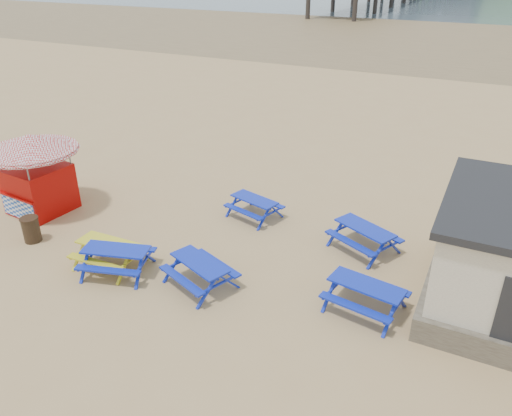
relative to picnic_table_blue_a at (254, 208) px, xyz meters
The scene contains 11 objects.
ground 2.62m from the picnic_table_blue_a, 96.34° to the right, with size 400.00×400.00×0.00m, color tan.
wet_sand 52.42m from the picnic_table_blue_a, 90.31° to the left, with size 400.00×400.00×0.00m, color olive.
picnic_table_blue_a is the anchor object (origin of this frame).
picnic_table_blue_b 4.30m from the picnic_table_blue_a, ahead, with size 2.53×2.35×0.85m.
picnic_table_blue_c 7.93m from the picnic_table_blue_a, 15.32° to the right, with size 1.90×1.67×0.68m.
picnic_table_blue_d 5.54m from the picnic_table_blue_a, 112.56° to the right, with size 2.37×2.11×0.84m.
picnic_table_blue_e 4.60m from the picnic_table_blue_a, 83.68° to the right, with size 2.39×2.17×0.82m.
picnic_table_blue_f 6.26m from the picnic_table_blue_a, 34.56° to the right, with size 2.25×1.92×0.85m.
picnic_table_yellow 5.57m from the picnic_table_blue_a, 117.69° to the right, with size 2.02×1.65×0.83m.
ice_cream_kiosk 8.26m from the picnic_table_blue_a, 157.73° to the right, with size 3.68×3.68×3.03m.
litter_bin 7.77m from the picnic_table_blue_a, 140.59° to the right, with size 0.61×0.61×0.89m.
Camera 1 is at (7.67, -12.16, 8.73)m, focal length 35.00 mm.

